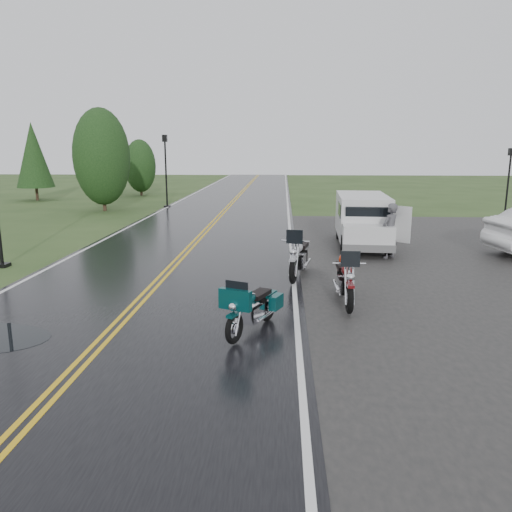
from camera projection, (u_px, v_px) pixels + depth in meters
The scene contains 12 objects.
ground at pixel (126, 317), 11.14m from camera, with size 120.00×120.00×0.00m, color #2D471E.
road at pixel (200, 238), 20.89m from camera, with size 8.00×100.00×0.04m, color black.
motorcycle_red at pixel (350, 286), 11.08m from camera, with size 0.86×2.35×1.39m, color #4E090B, non-canonical shape.
motorcycle_teal at pixel (234, 316), 9.37m from camera, with size 0.75×2.05×1.21m, color #053537, non-canonical shape.
motorcycle_silver at pixel (293, 260), 13.50m from camera, with size 0.90×2.47×1.46m, color #9999A0, non-canonical shape.
van_white at pixel (345, 227), 17.40m from camera, with size 1.90×5.06×1.99m, color silver, non-canonical shape.
person_at_van at pixel (390, 232), 16.81m from camera, with size 0.68×0.45×1.87m, color #49484D.
lamp_post_far_left at pixel (166, 171), 31.38m from camera, with size 0.39×0.39×4.56m, color black, non-canonical shape.
lamp_post_far_right at pixel (508, 186), 24.54m from camera, with size 0.32×0.32×3.74m, color black, non-canonical shape.
tree_left_mid at pixel (102, 167), 29.43m from camera, with size 3.29×3.29×5.14m, color #1E3D19, non-canonical shape.
tree_left_far at pixel (140, 172), 39.29m from camera, with size 2.43×2.43×3.74m, color #1E3D19, non-canonical shape.
pine_left_far at pixel (34, 163), 35.44m from camera, with size 2.57×2.57×5.36m, color #1E3D19, non-canonical shape.
Camera 1 is at (3.47, -10.42, 3.70)m, focal length 35.00 mm.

